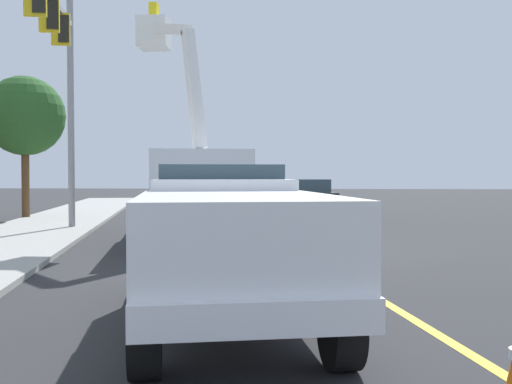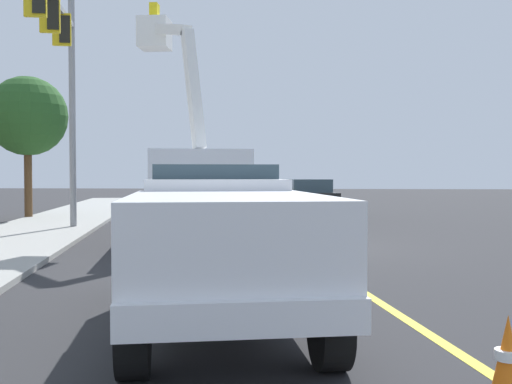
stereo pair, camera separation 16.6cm
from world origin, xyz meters
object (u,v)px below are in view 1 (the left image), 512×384
object	(u,v)px
passing_minivan	(303,195)
traffic_signal_mast	(60,59)
traffic_cone_mid_front	(240,215)
service_pickup_truck	(228,238)
utility_bucket_truck	(196,184)

from	to	relation	value
passing_minivan	traffic_signal_mast	distance (m)	12.21
passing_minivan	traffic_cone_mid_front	xyz separation A→B (m)	(-4.32, 2.43, -0.59)
traffic_signal_mast	passing_minivan	bearing A→B (deg)	-41.92
service_pickup_truck	traffic_signal_mast	bearing A→B (deg)	31.45
service_pickup_truck	traffic_signal_mast	world-z (taller)	traffic_signal_mast
passing_minivan	traffic_cone_mid_front	world-z (taller)	passing_minivan
utility_bucket_truck	traffic_signal_mast	distance (m)	5.75
service_pickup_truck	traffic_cone_mid_front	world-z (taller)	service_pickup_truck
passing_minivan	utility_bucket_truck	bearing A→B (deg)	159.32
utility_bucket_truck	traffic_cone_mid_front	world-z (taller)	utility_bucket_truck
service_pickup_truck	traffic_cone_mid_front	size ratio (longest dim) A/B	7.50
service_pickup_truck	traffic_cone_mid_front	bearing A→B (deg)	4.91
passing_minivan	traffic_cone_mid_front	size ratio (longest dim) A/B	6.46
traffic_cone_mid_front	traffic_signal_mast	xyz separation A→B (m)	(-4.13, 5.16, 5.07)
service_pickup_truck	traffic_signal_mast	size ratio (longest dim) A/B	0.75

